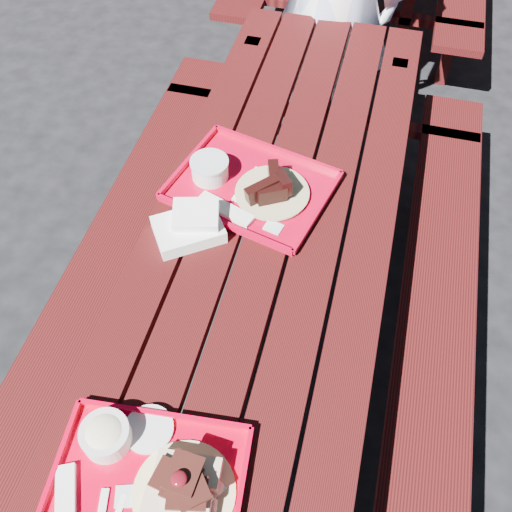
% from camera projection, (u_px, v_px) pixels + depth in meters
% --- Properties ---
extents(ground, '(60.00, 60.00, 0.00)m').
position_uv_depth(ground, '(265.00, 347.00, 2.33)').
color(ground, black).
rests_on(ground, ground).
extents(picnic_table_near, '(1.41, 2.40, 0.75)m').
position_uv_depth(picnic_table_near, '(267.00, 268.00, 1.88)').
color(picnic_table_near, '#400D0C').
rests_on(picnic_table_near, ground).
extents(near_tray, '(0.46, 0.38, 0.14)m').
position_uv_depth(near_tray, '(147.00, 474.00, 1.27)').
color(near_tray, red).
rests_on(near_tray, picnic_table_near).
extents(far_tray, '(0.55, 0.48, 0.08)m').
position_uv_depth(far_tray, '(248.00, 185.00, 1.81)').
color(far_tray, '#BC0324').
rests_on(far_tray, picnic_table_near).
extents(white_cloth, '(0.24, 0.23, 0.08)m').
position_uv_depth(white_cloth, '(191.00, 225.00, 1.69)').
color(white_cloth, white).
rests_on(white_cloth, picnic_table_near).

